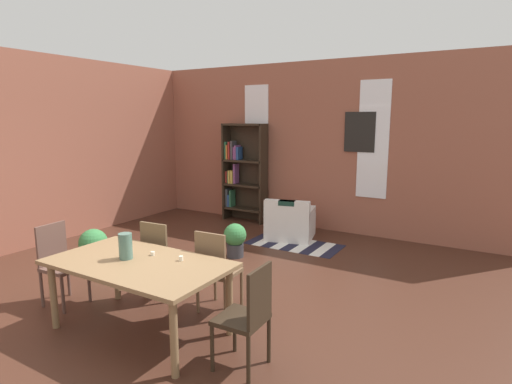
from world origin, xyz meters
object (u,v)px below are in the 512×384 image
(vase_on_table, at_px, (126,246))
(armchair_white, at_px, (290,223))
(bookshelf_tall, at_px, (242,171))
(dining_chair_head_left, at_px, (59,261))
(dining_table, at_px, (138,269))
(potted_plant_corner, at_px, (235,239))
(dining_chair_far_right, at_px, (216,269))
(dining_chair_far_left, at_px, (161,256))
(potted_plant_by_shelf, at_px, (93,245))
(dining_chair_head_right, at_px, (248,314))

(vase_on_table, distance_m, armchair_white, 3.82)
(bookshelf_tall, bearing_deg, dining_chair_head_left, -85.65)
(dining_table, distance_m, bookshelf_tall, 4.79)
(potted_plant_corner, bearing_deg, dining_chair_far_right, -62.75)
(dining_chair_head_left, relative_size, dining_chair_far_left, 1.00)
(dining_chair_far_left, relative_size, dining_chair_far_right, 1.00)
(potted_plant_by_shelf, bearing_deg, armchair_white, 57.04)
(potted_plant_corner, bearing_deg, vase_on_table, -83.41)
(bookshelf_tall, bearing_deg, vase_on_table, -71.91)
(potted_plant_by_shelf, bearing_deg, bookshelf_tall, 84.55)
(potted_plant_corner, bearing_deg, dining_chair_far_left, -88.63)
(potted_plant_by_shelf, height_order, potted_plant_corner, potted_plant_by_shelf)
(dining_table, relative_size, potted_plant_by_shelf, 3.22)
(dining_chair_head_left, xyz_separation_m, bookshelf_tall, (-0.34, 4.49, 0.54))
(dining_chair_head_right, distance_m, potted_plant_by_shelf, 3.41)
(bookshelf_tall, bearing_deg, potted_plant_by_shelf, -95.45)
(armchair_white, relative_size, potted_plant_by_shelf, 1.70)
(bookshelf_tall, xyz_separation_m, potted_plant_by_shelf, (-0.33, -3.50, -0.72))
(dining_chair_head_right, height_order, dining_chair_far_right, same)
(vase_on_table, distance_m, potted_plant_corner, 2.50)
(armchair_white, bearing_deg, bookshelf_tall, 154.41)
(dining_chair_head_left, distance_m, armchair_white, 3.96)
(vase_on_table, bearing_deg, armchair_white, 89.79)
(vase_on_table, distance_m, dining_chair_head_right, 1.51)
(bookshelf_tall, height_order, potted_plant_by_shelf, bookshelf_tall)
(dining_chair_far_right, xyz_separation_m, armchair_white, (-0.57, 3.04, -0.23))
(dining_chair_far_left, height_order, potted_plant_by_shelf, dining_chair_far_left)
(vase_on_table, bearing_deg, bookshelf_tall, 108.09)
(potted_plant_corner, bearing_deg, potted_plant_by_shelf, -136.59)
(vase_on_table, xyz_separation_m, dining_chair_far_right, (0.59, 0.74, -0.37))
(dining_chair_far_right, height_order, potted_plant_by_shelf, dining_chair_far_right)
(vase_on_table, distance_m, potted_plant_by_shelf, 2.12)
(vase_on_table, height_order, potted_plant_corner, vase_on_table)
(dining_chair_far_left, distance_m, armchair_white, 3.06)
(vase_on_table, height_order, dining_chair_head_right, vase_on_table)
(bookshelf_tall, relative_size, potted_plant_by_shelf, 3.58)
(dining_table, distance_m, dining_chair_far_left, 0.86)
(dining_chair_far_left, distance_m, dining_chair_far_right, 0.83)
(dining_chair_head_left, height_order, armchair_white, dining_chair_head_left)
(vase_on_table, relative_size, potted_plant_corner, 0.50)
(dining_chair_far_left, bearing_deg, potted_plant_corner, 91.37)
(dining_table, xyz_separation_m, vase_on_table, (-0.17, 0.00, 0.21))
(dining_chair_far_left, xyz_separation_m, dining_chair_head_right, (1.70, -0.73, 0.00))
(dining_chair_far_right, bearing_deg, dining_chair_far_left, 180.00)
(dining_chair_far_left, xyz_separation_m, potted_plant_by_shelf, (-1.56, 0.24, -0.18))
(dining_chair_far_right, bearing_deg, dining_chair_head_left, -156.62)
(dining_table, relative_size, bookshelf_tall, 0.90)
(dining_chair_head_left, bearing_deg, dining_table, 0.19)
(dining_chair_far_left, bearing_deg, armchair_white, 85.24)
(vase_on_table, distance_m, dining_chair_far_right, 1.01)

